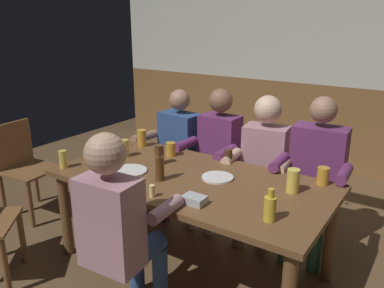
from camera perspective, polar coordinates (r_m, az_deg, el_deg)
The scene contains 24 objects.
ground_plane at distance 3.11m, azimuth -0.45°, elevation -17.39°, with size 6.96×6.96×0.00m, color brown.
back_wall_upper at distance 5.03m, azimuth 17.94°, elevation 15.55°, with size 5.80×0.12×1.27m, color beige.
back_wall_wainscot at distance 5.18m, azimuth 16.74°, elevation 2.78°, with size 5.80×0.12×1.03m, color brown.
dining_table at distance 2.82m, azimuth -0.16°, elevation -6.53°, with size 1.96×0.98×0.72m.
person_0 at distance 3.72m, azimuth -2.53°, elevation -0.19°, with size 0.56×0.55×1.17m.
person_1 at distance 3.48m, azimuth 3.45°, elevation -1.05°, with size 0.49×0.50×1.22m.
person_2 at distance 3.29m, azimuth 10.25°, elevation -2.45°, with size 0.53×0.57×1.21m.
person_3 at distance 3.15m, azimuth 17.52°, elevation -3.69°, with size 0.56×0.53×1.25m.
person_4 at distance 2.30m, azimuth -10.55°, elevation -11.36°, with size 0.50×0.52×1.24m.
chair_empty_near_right at distance 4.01m, azimuth -23.27°, elevation -2.94°, with size 0.48×0.48×0.88m.
table_candle at distance 2.49m, azimuth -5.85°, elevation -6.83°, with size 0.04×0.04×0.08m, color #F9E08C.
condiment_caddy at distance 2.40m, azimuth 0.36°, elevation -8.12°, with size 0.14×0.10×0.05m, color #B2B7BC.
plate_0 at distance 2.92m, azimuth -9.07°, elevation -3.88°, with size 0.26×0.26×0.01m, color white.
plate_1 at distance 2.77m, azimuth 3.75°, elevation -4.88°, with size 0.22×0.22×0.01m, color white.
bottle_0 at distance 2.71m, azimuth -4.75°, elevation -3.39°, with size 0.06×0.06×0.25m.
bottle_1 at distance 2.23m, azimuth 11.29°, elevation -9.07°, with size 0.07×0.07×0.19m.
pint_glass_0 at distance 3.07m, azimuth 5.32°, elevation -1.71°, with size 0.06×0.06×0.10m, color #4C2D19.
pint_glass_1 at distance 2.61m, azimuth 14.50°, elevation -5.22°, with size 0.08×0.08×0.16m, color #E5C64C.
pint_glass_2 at distance 3.02m, azimuth -4.78°, elevation -1.55°, with size 0.07×0.07×0.15m, color #4C2D19.
pint_glass_3 at distance 3.46m, azimuth -7.32°, elevation 0.86°, with size 0.08×0.08×0.15m, color gold.
pint_glass_4 at distance 3.20m, azimuth -3.11°, elevation -0.76°, with size 0.08×0.08×0.11m, color gold.
pint_glass_5 at distance 2.80m, azimuth 18.54°, elevation -4.43°, with size 0.08×0.08×0.12m, color gold.
pint_glass_6 at distance 3.22m, azimuth -9.81°, elevation -0.61°, with size 0.07×0.07×0.14m, color #E5C64C.
pint_glass_7 at distance 3.09m, azimuth -18.25°, elevation -2.12°, with size 0.06×0.06×0.14m, color #E5C64C.
Camera 1 is at (1.44, -2.10, 1.80)m, focal length 36.63 mm.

